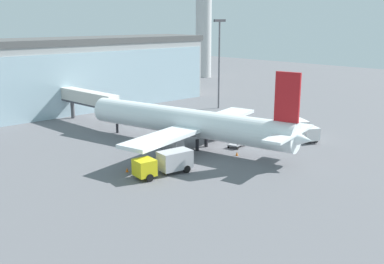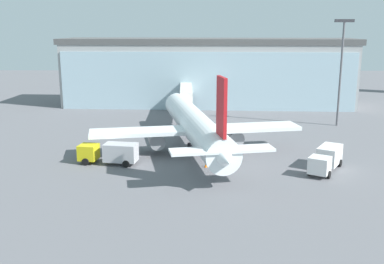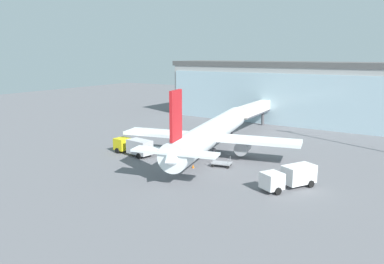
{
  "view_description": "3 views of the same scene",
  "coord_description": "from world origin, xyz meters",
  "px_view_note": "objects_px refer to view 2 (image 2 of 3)",
  "views": [
    {
      "loc": [
        -46.38,
        -40.94,
        17.95
      ],
      "look_at": [
        -3.02,
        2.63,
        2.44
      ],
      "focal_mm": 42.0,
      "sensor_mm": 36.0,
      "label": 1
    },
    {
      "loc": [
        -2.09,
        -56.24,
        16.66
      ],
      "look_at": [
        -2.86,
        4.1,
        2.49
      ],
      "focal_mm": 42.0,
      "sensor_mm": 36.0,
      "label": 2
    },
    {
      "loc": [
        25.22,
        -48.11,
        15.84
      ],
      "look_at": [
        -5.52,
        3.03,
        3.52
      ],
      "focal_mm": 35.0,
      "sensor_mm": 36.0,
      "label": 3
    }
  ],
  "objects_px": {
    "apron_light_mast": "(341,63)",
    "safety_cone_nose": "(206,165)",
    "jet_bridge": "(186,94)",
    "fuel_truck": "(326,158)",
    "airplane": "(195,125)",
    "catering_truck": "(110,153)",
    "safety_cone_wingtip": "(95,153)",
    "baggage_cart": "(230,157)"
  },
  "relations": [
    {
      "from": "safety_cone_nose",
      "to": "catering_truck",
      "type": "bearing_deg",
      "value": 174.16
    },
    {
      "from": "airplane",
      "to": "fuel_truck",
      "type": "distance_m",
      "value": 18.0
    },
    {
      "from": "catering_truck",
      "to": "safety_cone_nose",
      "type": "bearing_deg",
      "value": -176.9
    },
    {
      "from": "jet_bridge",
      "to": "apron_light_mast",
      "type": "bearing_deg",
      "value": -107.14
    },
    {
      "from": "airplane",
      "to": "safety_cone_nose",
      "type": "distance_m",
      "value": 8.49
    },
    {
      "from": "airplane",
      "to": "safety_cone_wingtip",
      "type": "xyz_separation_m",
      "value": [
        -13.27,
        -2.68,
        -3.23
      ]
    },
    {
      "from": "jet_bridge",
      "to": "safety_cone_nose",
      "type": "xyz_separation_m",
      "value": [
        3.17,
        -31.31,
        -4.02
      ]
    },
    {
      "from": "fuel_truck",
      "to": "jet_bridge",
      "type": "bearing_deg",
      "value": -121.07
    },
    {
      "from": "catering_truck",
      "to": "safety_cone_wingtip",
      "type": "relative_size",
      "value": 13.73
    },
    {
      "from": "fuel_truck",
      "to": "safety_cone_wingtip",
      "type": "bearing_deg",
      "value": -71.28
    },
    {
      "from": "airplane",
      "to": "baggage_cart",
      "type": "height_order",
      "value": "airplane"
    },
    {
      "from": "safety_cone_nose",
      "to": "fuel_truck",
      "type": "bearing_deg",
      "value": -3.97
    },
    {
      "from": "apron_light_mast",
      "to": "jet_bridge",
      "type": "bearing_deg",
      "value": 164.6
    },
    {
      "from": "safety_cone_nose",
      "to": "safety_cone_wingtip",
      "type": "height_order",
      "value": "same"
    },
    {
      "from": "jet_bridge",
      "to": "safety_cone_nose",
      "type": "bearing_deg",
      "value": -175.96
    },
    {
      "from": "catering_truck",
      "to": "fuel_truck",
      "type": "height_order",
      "value": "same"
    },
    {
      "from": "jet_bridge",
      "to": "safety_cone_wingtip",
      "type": "bearing_deg",
      "value": 154.72
    },
    {
      "from": "fuel_truck",
      "to": "safety_cone_nose",
      "type": "bearing_deg",
      "value": -63.41
    },
    {
      "from": "fuel_truck",
      "to": "baggage_cart",
      "type": "relative_size",
      "value": 2.4
    },
    {
      "from": "jet_bridge",
      "to": "apron_light_mast",
      "type": "relative_size",
      "value": 0.83
    },
    {
      "from": "safety_cone_nose",
      "to": "baggage_cart",
      "type": "bearing_deg",
      "value": 40.23
    },
    {
      "from": "safety_cone_nose",
      "to": "airplane",
      "type": "bearing_deg",
      "value": 99.78
    },
    {
      "from": "jet_bridge",
      "to": "catering_truck",
      "type": "distance_m",
      "value": 31.45
    },
    {
      "from": "safety_cone_nose",
      "to": "jet_bridge",
      "type": "bearing_deg",
      "value": 95.79
    },
    {
      "from": "airplane",
      "to": "safety_cone_wingtip",
      "type": "bearing_deg",
      "value": 90.32
    },
    {
      "from": "airplane",
      "to": "fuel_truck",
      "type": "relative_size",
      "value": 4.97
    },
    {
      "from": "apron_light_mast",
      "to": "fuel_truck",
      "type": "xyz_separation_m",
      "value": [
        -8.85,
        -25.06,
        -9.21
      ]
    },
    {
      "from": "apron_light_mast",
      "to": "airplane",
      "type": "bearing_deg",
      "value": -146.26
    },
    {
      "from": "fuel_truck",
      "to": "safety_cone_nose",
      "type": "xyz_separation_m",
      "value": [
        -14.27,
        0.99,
        -1.19
      ]
    },
    {
      "from": "airplane",
      "to": "catering_truck",
      "type": "xyz_separation_m",
      "value": [
        -10.5,
        -6.53,
        -2.04
      ]
    },
    {
      "from": "jet_bridge",
      "to": "baggage_cart",
      "type": "relative_size",
      "value": 4.8
    },
    {
      "from": "jet_bridge",
      "to": "fuel_truck",
      "type": "distance_m",
      "value": 36.82
    },
    {
      "from": "safety_cone_wingtip",
      "to": "catering_truck",
      "type": "bearing_deg",
      "value": -54.26
    },
    {
      "from": "baggage_cart",
      "to": "safety_cone_nose",
      "type": "xyz_separation_m",
      "value": [
        -3.17,
        -2.68,
        -0.23
      ]
    },
    {
      "from": "catering_truck",
      "to": "fuel_truck",
      "type": "xyz_separation_m",
      "value": [
        26.11,
        -2.2,
        0.0
      ]
    },
    {
      "from": "airplane",
      "to": "fuel_truck",
      "type": "bearing_deg",
      "value": -130.3
    },
    {
      "from": "jet_bridge",
      "to": "airplane",
      "type": "distance_m",
      "value": 23.66
    },
    {
      "from": "jet_bridge",
      "to": "fuel_truck",
      "type": "height_order",
      "value": "jet_bridge"
    },
    {
      "from": "catering_truck",
      "to": "safety_cone_wingtip",
      "type": "distance_m",
      "value": 4.89
    },
    {
      "from": "safety_cone_wingtip",
      "to": "fuel_truck",
      "type": "bearing_deg",
      "value": -11.83
    },
    {
      "from": "apron_light_mast",
      "to": "safety_cone_nose",
      "type": "xyz_separation_m",
      "value": [
        -23.12,
        -24.07,
        -10.4
      ]
    },
    {
      "from": "apron_light_mast",
      "to": "safety_cone_wingtip",
      "type": "distance_m",
      "value": 43.51
    }
  ]
}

